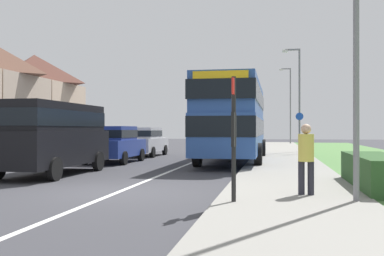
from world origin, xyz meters
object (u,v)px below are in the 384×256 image
(pedestrian_at_stop, at_px, (306,156))
(cycle_route_sign, at_px, (299,131))
(parked_car_blue, at_px, (114,143))
(parked_car_silver, at_px, (144,140))
(double_decker_bus, at_px, (234,117))
(bus_stop_sign, at_px, (234,130))
(parked_van_black, at_px, (52,133))
(street_lamp_mid, at_px, (298,93))
(street_lamp_far, at_px, (289,101))

(pedestrian_at_stop, height_order, cycle_route_sign, cycle_route_sign)
(parked_car_blue, bearing_deg, parked_car_silver, 90.63)
(pedestrian_at_stop, xyz_separation_m, cycle_route_sign, (0.72, 16.60, 0.45))
(double_decker_bus, distance_m, bus_stop_sign, 12.36)
(bus_stop_sign, distance_m, cycle_route_sign, 17.93)
(double_decker_bus, bearing_deg, parked_car_blue, -164.98)
(parked_van_black, distance_m, pedestrian_at_stop, 9.06)
(parked_van_black, height_order, parked_car_blue, parked_van_black)
(double_decker_bus, height_order, pedestrian_at_stop, double_decker_bus)
(parked_car_silver, xyz_separation_m, cycle_route_sign, (8.81, 1.84, 0.52))
(parked_car_silver, distance_m, street_lamp_mid, 10.31)
(parked_car_blue, xyz_separation_m, cycle_route_sign, (8.75, 6.96, 0.50))
(pedestrian_at_stop, bearing_deg, street_lamp_far, 88.82)
(double_decker_bus, height_order, street_lamp_mid, street_lamp_mid)
(bus_stop_sign, height_order, street_lamp_far, street_lamp_far)
(parked_van_black, distance_m, street_lamp_far, 33.60)
(cycle_route_sign, bearing_deg, parked_car_blue, -141.48)
(pedestrian_at_stop, relative_size, street_lamp_mid, 0.25)
(bus_stop_sign, bearing_deg, street_lamp_mid, 83.79)
(parked_car_blue, bearing_deg, bus_stop_sign, -58.83)
(pedestrian_at_stop, bearing_deg, bus_stop_sign, -140.97)
(parked_car_blue, height_order, street_lamp_far, street_lamp_far)
(parked_van_black, bearing_deg, double_decker_bus, 52.09)
(double_decker_bus, xyz_separation_m, parked_van_black, (-5.53, -7.10, -0.71))
(pedestrian_at_stop, xyz_separation_m, street_lamp_mid, (0.74, 19.19, 2.91))
(street_lamp_mid, bearing_deg, double_decker_bus, -112.36)
(parked_car_blue, xyz_separation_m, bus_stop_sign, (6.55, -10.83, 0.61))
(parked_van_black, relative_size, parked_car_blue, 1.32)
(bus_stop_sign, bearing_deg, street_lamp_far, 86.61)
(parked_van_black, relative_size, street_lamp_far, 0.70)
(parked_car_blue, height_order, pedestrian_at_stop, parked_car_blue)
(parked_car_silver, height_order, street_lamp_mid, street_lamp_mid)
(parked_van_black, relative_size, cycle_route_sign, 2.15)
(bus_stop_sign, relative_size, street_lamp_far, 0.34)
(double_decker_bus, xyz_separation_m, parked_car_blue, (-5.44, -1.46, -1.22))
(cycle_route_sign, bearing_deg, bus_stop_sign, -97.04)
(street_lamp_far, bearing_deg, double_decker_bus, -97.54)
(parked_car_silver, relative_size, pedestrian_at_stop, 2.67)
(parked_car_silver, bearing_deg, parked_car_blue, -89.37)
(pedestrian_at_stop, bearing_deg, street_lamp_mid, 87.78)
(parked_car_silver, xyz_separation_m, street_lamp_mid, (8.83, 4.43, 2.98))
(parked_car_blue, distance_m, parked_car_silver, 5.12)
(parked_car_blue, height_order, cycle_route_sign, cycle_route_sign)
(double_decker_bus, relative_size, parked_van_black, 2.00)
(parked_car_silver, bearing_deg, double_decker_bus, -33.69)
(bus_stop_sign, height_order, street_lamp_mid, street_lamp_mid)
(parked_car_blue, relative_size, street_lamp_far, 0.53)
(double_decker_bus, distance_m, street_lamp_mid, 8.92)
(street_lamp_mid, distance_m, street_lamp_far, 17.08)
(cycle_route_sign, distance_m, street_lamp_mid, 3.57)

